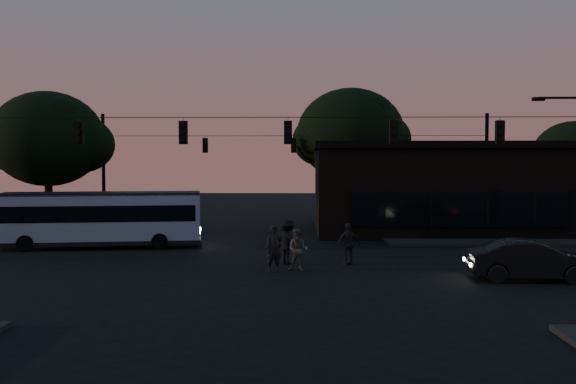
{
  "coord_description": "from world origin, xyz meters",
  "views": [
    {
      "loc": [
        0.64,
        -23.48,
        4.4
      ],
      "look_at": [
        0.0,
        4.0,
        3.0
      ],
      "focal_mm": 40.0,
      "sensor_mm": 36.0,
      "label": 1
    }
  ],
  "objects_px": {
    "bus": "(102,217)",
    "pedestrian_b": "(298,250)",
    "pedestrian_c": "(348,244)",
    "pedestrian_a": "(274,249)",
    "pedestrian_d": "(287,242)",
    "car": "(532,260)",
    "building": "(439,187)"
  },
  "relations": [
    {
      "from": "bus",
      "to": "car",
      "type": "bearing_deg",
      "value": -33.06
    },
    {
      "from": "bus",
      "to": "pedestrian_a",
      "type": "xyz_separation_m",
      "value": [
        8.92,
        -6.8,
        -0.63
      ]
    },
    {
      "from": "pedestrian_a",
      "to": "bus",
      "type": "bearing_deg",
      "value": 123.43
    },
    {
      "from": "pedestrian_d",
      "to": "pedestrian_c",
      "type": "bearing_deg",
      "value": -138.6
    },
    {
      "from": "bus",
      "to": "pedestrian_c",
      "type": "xyz_separation_m",
      "value": [
        11.95,
        -5.02,
        -0.67
      ]
    },
    {
      "from": "building",
      "to": "pedestrian_a",
      "type": "bearing_deg",
      "value": -122.95
    },
    {
      "from": "pedestrian_a",
      "to": "pedestrian_d",
      "type": "height_order",
      "value": "pedestrian_d"
    },
    {
      "from": "pedestrian_a",
      "to": "pedestrian_c",
      "type": "bearing_deg",
      "value": 11.1
    },
    {
      "from": "building",
      "to": "pedestrian_d",
      "type": "relative_size",
      "value": 8.15
    },
    {
      "from": "pedestrian_a",
      "to": "pedestrian_d",
      "type": "relative_size",
      "value": 0.97
    },
    {
      "from": "bus",
      "to": "car",
      "type": "xyz_separation_m",
      "value": [
        18.36,
        -8.35,
        -0.81
      ]
    },
    {
      "from": "building",
      "to": "pedestrian_d",
      "type": "distance_m",
      "value": 15.67
    },
    {
      "from": "pedestrian_c",
      "to": "bus",
      "type": "bearing_deg",
      "value": -42.3
    },
    {
      "from": "car",
      "to": "pedestrian_a",
      "type": "xyz_separation_m",
      "value": [
        -9.44,
        1.55,
        0.18
      ]
    },
    {
      "from": "pedestrian_a",
      "to": "car",
      "type": "bearing_deg",
      "value": -28.59
    },
    {
      "from": "bus",
      "to": "pedestrian_b",
      "type": "bearing_deg",
      "value": -41.83
    },
    {
      "from": "pedestrian_c",
      "to": "pedestrian_d",
      "type": "xyz_separation_m",
      "value": [
        -2.55,
        0.15,
        0.07
      ]
    },
    {
      "from": "pedestrian_c",
      "to": "pedestrian_d",
      "type": "bearing_deg",
      "value": -22.96
    },
    {
      "from": "bus",
      "to": "pedestrian_c",
      "type": "relative_size",
      "value": 5.72
    },
    {
      "from": "bus",
      "to": "pedestrian_d",
      "type": "xyz_separation_m",
      "value": [
        9.4,
        -4.87,
        -0.6
      ]
    },
    {
      "from": "pedestrian_d",
      "to": "car",
      "type": "bearing_deg",
      "value": -156.36
    },
    {
      "from": "building",
      "to": "pedestrian_a",
      "type": "height_order",
      "value": "building"
    },
    {
      "from": "car",
      "to": "pedestrian_b",
      "type": "relative_size",
      "value": 2.7
    },
    {
      "from": "bus",
      "to": "pedestrian_c",
      "type": "height_order",
      "value": "bus"
    },
    {
      "from": "pedestrian_b",
      "to": "pedestrian_c",
      "type": "xyz_separation_m",
      "value": [
        2.1,
        1.43,
        0.05
      ]
    },
    {
      "from": "pedestrian_c",
      "to": "pedestrian_d",
      "type": "height_order",
      "value": "pedestrian_d"
    },
    {
      "from": "bus",
      "to": "pedestrian_d",
      "type": "bearing_deg",
      "value": -36.0
    },
    {
      "from": "bus",
      "to": "car",
      "type": "distance_m",
      "value": 20.18
    },
    {
      "from": "bus",
      "to": "pedestrian_a",
      "type": "relative_size",
      "value": 5.47
    },
    {
      "from": "car",
      "to": "pedestrian_a",
      "type": "height_order",
      "value": "pedestrian_a"
    },
    {
      "from": "car",
      "to": "pedestrian_c",
      "type": "distance_m",
      "value": 7.22
    },
    {
      "from": "bus",
      "to": "pedestrian_a",
      "type": "distance_m",
      "value": 11.23
    }
  ]
}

